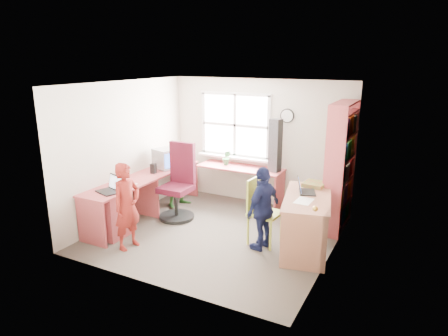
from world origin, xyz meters
name	(u,v)px	position (x,y,z in m)	size (l,w,h in m)	color
room	(220,160)	(0.01, 0.10, 1.22)	(3.64, 3.44, 2.44)	#433B34
l_desk	(140,200)	(-1.31, -0.28, 0.46)	(2.38, 2.95, 0.75)	#B6494C
right_desk	(307,211)	(1.41, 0.18, 0.59)	(0.95, 1.53, 0.82)	#9D674E
bookshelf	(340,170)	(1.65, 1.19, 1.00)	(0.30, 1.02, 2.10)	#B6494C
swivel_chair	(179,186)	(-0.95, 0.34, 0.57)	(0.63, 0.63, 1.33)	black
wooden_chair	(261,208)	(0.73, 0.06, 0.55)	(0.48, 0.48, 1.02)	#BAC441
crt_monitor	(165,159)	(-1.46, 0.66, 0.94)	(0.47, 0.45, 0.38)	gray
laptop_left	(111,188)	(-1.43, -0.81, 0.81)	(0.43, 0.39, 0.25)	black
laptop_right	(304,189)	(1.31, 0.32, 0.87)	(0.36, 0.39, 0.22)	black
speaker_a	(153,168)	(-1.47, 0.31, 0.84)	(0.10, 0.10, 0.18)	black
speaker_b	(172,161)	(-1.45, 0.86, 0.84)	(0.12, 0.12, 0.19)	black
cd_tower	(275,146)	(0.43, 1.44, 1.23)	(0.22, 0.21, 0.97)	black
game_box	(315,184)	(1.37, 0.70, 0.85)	(0.35, 0.35, 0.06)	red
paper_a	(126,185)	(-1.43, -0.47, 0.75)	(0.22, 0.32, 0.00)	white
paper_b	(304,201)	(1.42, -0.03, 0.82)	(0.23, 0.32, 0.00)	white
potted_plant	(227,158)	(-0.55, 1.43, 0.89)	(0.16, 0.13, 0.29)	#307A3F
person_red	(127,206)	(-0.95, -1.02, 0.66)	(0.48, 0.31, 1.31)	maroon
person_green	(182,175)	(-1.21, 0.85, 0.62)	(0.60, 0.47, 1.23)	#306D2B
person_navy	(263,208)	(0.84, -0.12, 0.63)	(0.74, 0.31, 1.27)	#14193E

